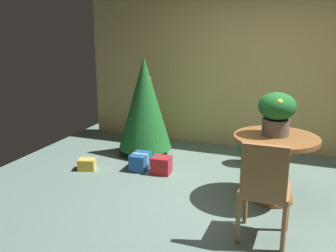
# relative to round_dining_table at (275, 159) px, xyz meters

# --- Properties ---
(ground_plane) EXTENTS (6.60, 6.60, 0.00)m
(ground_plane) POSITION_rel_round_dining_table_xyz_m (-0.33, -0.35, -0.49)
(ground_plane) COLOR slate
(back_wall_panel) EXTENTS (6.00, 0.10, 2.60)m
(back_wall_panel) POSITION_rel_round_dining_table_xyz_m (-0.33, 1.85, 0.81)
(back_wall_panel) COLOR tan
(back_wall_panel) RESTS_ON ground_plane
(round_dining_table) EXTENTS (0.92, 0.92, 0.75)m
(round_dining_table) POSITION_rel_round_dining_table_xyz_m (0.00, 0.00, 0.00)
(round_dining_table) COLOR brown
(round_dining_table) RESTS_ON ground_plane
(flower_vase) EXTENTS (0.40, 0.40, 0.47)m
(flower_vase) POSITION_rel_round_dining_table_xyz_m (-0.02, 0.04, 0.53)
(flower_vase) COLOR #665B51
(flower_vase) RESTS_ON round_dining_table
(wooden_chair_near) EXTENTS (0.44, 0.43, 0.96)m
(wooden_chair_near) POSITION_rel_round_dining_table_xyz_m (0.00, -0.90, 0.04)
(wooden_chair_near) COLOR #9E6B3D
(wooden_chair_near) RESTS_ON ground_plane
(holiday_tree) EXTENTS (0.80, 0.80, 1.47)m
(holiday_tree) POSITION_rel_round_dining_table_xyz_m (-1.99, 0.94, 0.29)
(holiday_tree) COLOR brown
(holiday_tree) RESTS_ON ground_plane
(gift_box_red) EXTENTS (0.26, 0.23, 0.23)m
(gift_box_red) POSITION_rel_round_dining_table_xyz_m (-1.46, 0.28, -0.38)
(gift_box_red) COLOR red
(gift_box_red) RESTS_ON ground_plane
(gift_box_blue) EXTENTS (0.23, 0.32, 0.23)m
(gift_box_blue) POSITION_rel_round_dining_table_xyz_m (-1.79, 0.32, -0.38)
(gift_box_blue) COLOR #1E569E
(gift_box_blue) RESTS_ON ground_plane
(gift_box_gold) EXTENTS (0.27, 0.24, 0.15)m
(gift_box_gold) POSITION_rel_round_dining_table_xyz_m (-2.46, 0.04, -0.42)
(gift_box_gold) COLOR gold
(gift_box_gold) RESTS_ON ground_plane
(potted_plant) EXTENTS (0.35, 0.35, 0.46)m
(potted_plant) POSITION_rel_round_dining_table_xyz_m (-0.43, 1.05, -0.24)
(potted_plant) COLOR #4C382D
(potted_plant) RESTS_ON ground_plane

